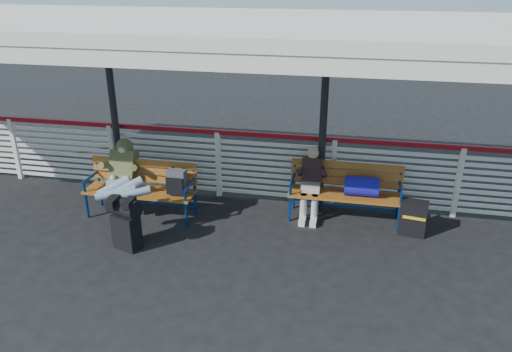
% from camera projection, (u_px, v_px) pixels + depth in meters
% --- Properties ---
extents(ground, '(60.00, 60.00, 0.00)m').
position_uv_depth(ground, '(185.00, 250.00, 7.28)').
color(ground, black).
rests_on(ground, ground).
extents(fence, '(12.08, 0.08, 1.24)m').
position_uv_depth(fence, '(218.00, 161.00, 8.74)').
color(fence, silver).
rests_on(fence, ground).
extents(canopy, '(12.60, 3.60, 3.16)m').
position_uv_depth(canopy, '(193.00, 28.00, 6.87)').
color(canopy, silver).
rests_on(canopy, ground).
extents(luggage_stack, '(0.54, 0.41, 0.80)m').
position_uv_depth(luggage_stack, '(125.00, 221.00, 7.17)').
color(luggage_stack, black).
rests_on(luggage_stack, ground).
extents(bench_left, '(1.80, 0.56, 0.92)m').
position_uv_depth(bench_left, '(150.00, 183.00, 8.06)').
color(bench_left, '#9A5D1D').
rests_on(bench_left, ground).
extents(bench_right, '(1.80, 0.56, 0.92)m').
position_uv_depth(bench_right, '(352.00, 187.00, 7.94)').
color(bench_right, '#9A5D1D').
rests_on(bench_right, ground).
extents(traveler_man, '(0.94, 1.64, 0.77)m').
position_uv_depth(traveler_man, '(122.00, 184.00, 7.76)').
color(traveler_man, '#8099AC').
rests_on(traveler_man, ground).
extents(companion_person, '(0.32, 0.66, 1.15)m').
position_uv_depth(companion_person, '(311.00, 183.00, 8.04)').
color(companion_person, '#A9A299').
rests_on(companion_person, ground).
extents(suitcase_side, '(0.43, 0.30, 0.56)m').
position_uv_depth(suitcase_side, '(413.00, 218.00, 7.61)').
color(suitcase_side, black).
rests_on(suitcase_side, ground).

